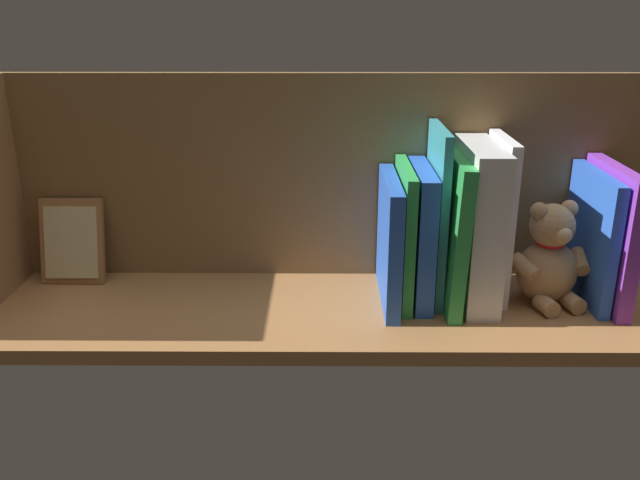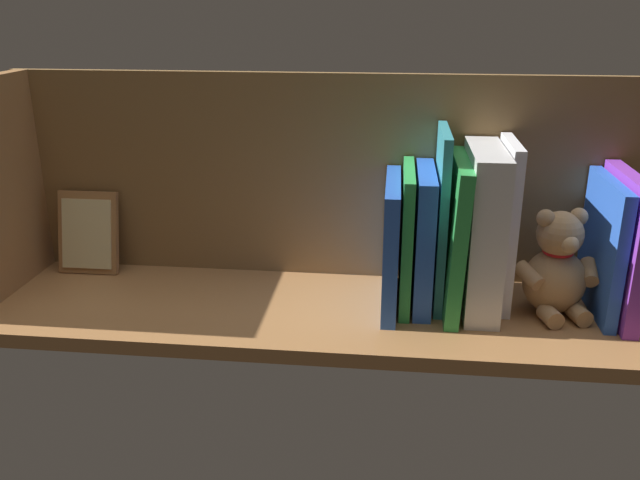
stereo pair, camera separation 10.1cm
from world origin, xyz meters
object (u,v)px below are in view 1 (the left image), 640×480
(teddy_bear, at_px, (549,259))
(picture_frame_leaning, at_px, (72,241))
(dictionary_thick_white, at_px, (477,224))
(book_0, at_px, (608,235))

(teddy_bear, bearing_deg, picture_frame_leaning, -20.69)
(dictionary_thick_white, xyz_separation_m, picture_frame_leaning, (0.65, -0.07, -0.05))
(teddy_bear, height_order, dictionary_thick_white, dictionary_thick_white)
(dictionary_thick_white, height_order, picture_frame_leaning, dictionary_thick_white)
(teddy_bear, relative_size, picture_frame_leaning, 1.16)
(book_0, height_order, picture_frame_leaning, book_0)
(dictionary_thick_white, bearing_deg, book_0, 179.30)
(book_0, distance_m, teddy_bear, 0.10)
(book_0, bearing_deg, picture_frame_leaning, -4.60)
(book_0, distance_m, picture_frame_leaning, 0.86)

